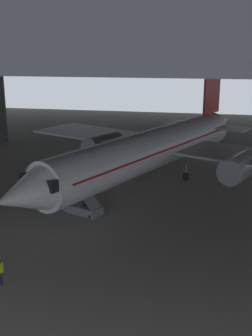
{
  "coord_description": "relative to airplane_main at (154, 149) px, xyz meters",
  "views": [
    {
      "loc": [
        7.77,
        -37.96,
        13.54
      ],
      "look_at": [
        0.11,
        -0.67,
        2.69
      ],
      "focal_mm": 44.39,
      "sensor_mm": 36.0,
      "label": 1
    }
  ],
  "objects": [
    {
      "name": "hangar_structure",
      "position": [
        -2.24,
        9.77,
        10.36
      ],
      "size": [
        121.0,
        99.0,
        14.6
      ],
      "color": "#4C4F54",
      "rests_on": "ground_plane"
    },
    {
      "name": "ground_plane",
      "position": [
        -2.17,
        -3.97,
        -3.61
      ],
      "size": [
        110.0,
        110.0,
        0.0
      ],
      "primitive_type": "plane",
      "color": "gray"
    },
    {
      "name": "airplane_main",
      "position": [
        0.0,
        0.0,
        0.0
      ],
      "size": [
        37.83,
        37.79,
        12.33
      ],
      "color": "white",
      "rests_on": "ground_plane"
    },
    {
      "name": "crew_worker_by_stairs",
      "position": [
        -5.36,
        -6.51,
        -2.67
      ],
      "size": [
        0.47,
        0.39,
        1.65
      ],
      "color": "#232838",
      "rests_on": "ground_plane"
    },
    {
      "name": "boarding_stairs",
      "position": [
        -5.07,
        -9.78,
        -2.86
      ],
      "size": [
        4.57,
        3.05,
        4.84
      ],
      "color": "slate",
      "rests_on": "ground_plane"
    },
    {
      "name": "baggage_tug",
      "position": [
        -0.15,
        10.52,
        -3.08
      ],
      "size": [
        2.05,
        2.5,
        0.9
      ],
      "color": "yellow",
      "rests_on": "ground_plane"
    }
  ]
}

